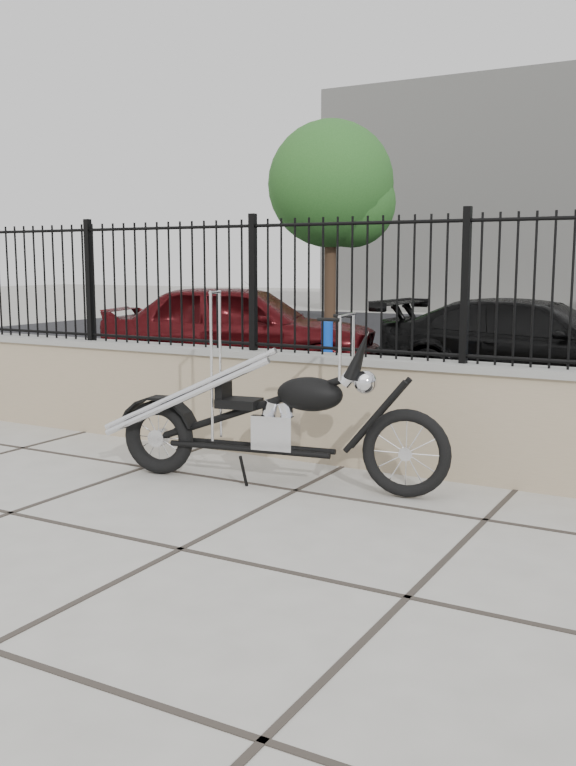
# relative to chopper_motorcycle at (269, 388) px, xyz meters

# --- Properties ---
(ground_plane) EXTENTS (90.00, 90.00, 0.00)m
(ground_plane) POSITION_rel_chopper_motorcycle_xyz_m (0.27, -1.56, -0.79)
(ground_plane) COLOR #99968E
(ground_plane) RESTS_ON ground
(parking_lot) EXTENTS (30.00, 30.00, 0.00)m
(parking_lot) POSITION_rel_chopper_motorcycle_xyz_m (0.27, 10.94, -0.79)
(parking_lot) COLOR black
(parking_lot) RESTS_ON ground
(retaining_wall) EXTENTS (14.00, 0.36, 0.96)m
(retaining_wall) POSITION_rel_chopper_motorcycle_xyz_m (0.27, 0.94, -0.31)
(retaining_wall) COLOR gray
(retaining_wall) RESTS_ON ground_plane
(iron_fence) EXTENTS (14.00, 0.08, 1.20)m
(iron_fence) POSITION_rel_chopper_motorcycle_xyz_m (0.27, 0.94, 0.77)
(iron_fence) COLOR black
(iron_fence) RESTS_ON retaining_wall
(chopper_motorcycle) EXTENTS (2.67, 0.89, 1.58)m
(chopper_motorcycle) POSITION_rel_chopper_motorcycle_xyz_m (0.00, 0.00, 0.00)
(chopper_motorcycle) COLOR black
(chopper_motorcycle) RESTS_ON ground_plane
(car_red) EXTENTS (4.66, 2.98, 1.48)m
(car_red) POSITION_rel_chopper_motorcycle_xyz_m (-3.61, 5.26, -0.05)
(car_red) COLOR #41090C
(car_red) RESTS_ON parking_lot
(car_black) EXTENTS (4.48, 2.00, 1.28)m
(car_black) POSITION_rel_chopper_motorcycle_xyz_m (0.84, 5.73, -0.15)
(car_black) COLOR black
(car_black) RESTS_ON parking_lot
(bollard_a) EXTENTS (0.15, 0.15, 1.10)m
(bollard_a) POSITION_rel_chopper_motorcycle_xyz_m (-0.92, 2.86, -0.24)
(bollard_a) COLOR #0B4AAF
(bollard_a) RESTS_ON ground_plane
(tree_left) EXTENTS (3.38, 3.38, 5.71)m
(tree_left) POSITION_rel_chopper_motorcycle_xyz_m (-6.67, 14.58, 3.21)
(tree_left) COLOR #382619
(tree_left) RESTS_ON ground_plane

